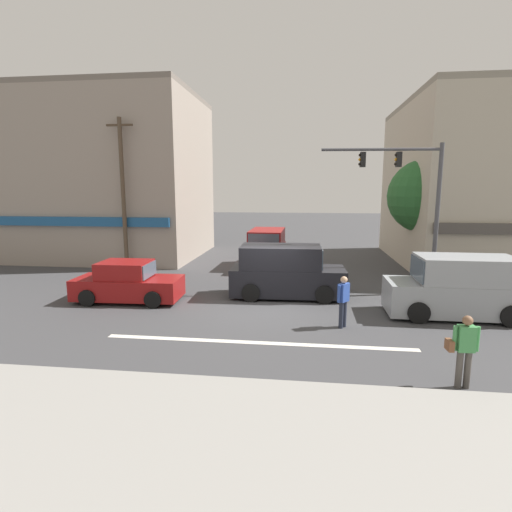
{
  "coord_description": "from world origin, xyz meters",
  "views": [
    {
      "loc": [
        1.29,
        -14.33,
        4.38
      ],
      "look_at": [
        -0.72,
        2.0,
        1.6
      ],
      "focal_mm": 28.0,
      "sensor_mm": 36.0,
      "label": 1
    }
  ],
  "objects": [
    {
      "name": "ground_plane",
      "position": [
        0.0,
        0.0,
        0.0
      ],
      "size": [
        120.0,
        120.0,
        0.0
      ],
      "primitive_type": "plane",
      "color": "#3D3D3F"
    },
    {
      "name": "lane_marking_stripe",
      "position": [
        0.0,
        -3.5,
        0.0
      ],
      "size": [
        9.0,
        0.24,
        0.01
      ],
      "primitive_type": "cube",
      "color": "silver",
      "rests_on": "ground"
    },
    {
      "name": "sidewalk_curb",
      "position": [
        0.0,
        -8.5,
        0.08
      ],
      "size": [
        40.0,
        5.0,
        0.16
      ],
      "primitive_type": "cube",
      "color": "gray",
      "rests_on": "ground"
    },
    {
      "name": "building_left_block",
      "position": [
        -12.17,
        10.8,
        5.12
      ],
      "size": [
        13.17,
        9.12,
        10.24
      ],
      "color": "gray",
      "rests_on": "ground"
    },
    {
      "name": "building_right_corner",
      "position": [
        12.23,
        10.52,
        4.67
      ],
      "size": [
        10.76,
        11.69,
        9.35
      ],
      "color": "#B7AD99",
      "rests_on": "ground"
    },
    {
      "name": "street_tree",
      "position": [
        7.53,
        7.74,
        3.99
      ],
      "size": [
        3.89,
        3.89,
        5.94
      ],
      "color": "#4C3823",
      "rests_on": "ground"
    },
    {
      "name": "utility_pole_near_left",
      "position": [
        -8.3,
        5.98,
        4.16
      ],
      "size": [
        1.4,
        0.22,
        8.01
      ],
      "color": "brown",
      "rests_on": "ground"
    },
    {
      "name": "utility_pole_far_right",
      "position": [
        8.13,
        7.39,
        3.73
      ],
      "size": [
        1.4,
        0.22,
        7.17
      ],
      "color": "brown",
      "rests_on": "ground"
    },
    {
      "name": "traffic_light_mast",
      "position": [
        5.71,
        2.87,
        4.18
      ],
      "size": [
        4.88,
        0.46,
        6.2
      ],
      "color": "#47474C",
      "rests_on": "ground"
    },
    {
      "name": "sedan_parked_curbside",
      "position": [
        -5.58,
        0.21,
        0.71
      ],
      "size": [
        4.16,
        1.99,
        1.58
      ],
      "color": "maroon",
      "rests_on": "ground"
    },
    {
      "name": "van_waiting_far",
      "position": [
        0.54,
        1.62,
        1.01
      ],
      "size": [
        4.65,
        2.14,
        2.11
      ],
      "color": "black",
      "rests_on": "ground"
    },
    {
      "name": "van_crossing_center",
      "position": [
        6.58,
        -0.26,
        1.01
      ],
      "size": [
        4.61,
        2.07,
        2.11
      ],
      "color": "#999EA3",
      "rests_on": "ground"
    },
    {
      "name": "van_crossing_leftbound",
      "position": [
        -0.83,
        7.76,
        1.01
      ],
      "size": [
        2.12,
        4.64,
        2.11
      ],
      "color": "maroon",
      "rests_on": "ground"
    },
    {
      "name": "pedestrian_foreground_with_bag",
      "position": [
        4.81,
        -5.55,
        0.95
      ],
      "size": [
        0.67,
        0.29,
        1.67
      ],
      "color": "#4C4742",
      "rests_on": "ground"
    },
    {
      "name": "pedestrian_mid_crossing",
      "position": [
        2.54,
        -1.88,
        0.95
      ],
      "size": [
        0.4,
        0.46,
        1.67
      ],
      "color": "#232838",
      "rests_on": "ground"
    }
  ]
}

